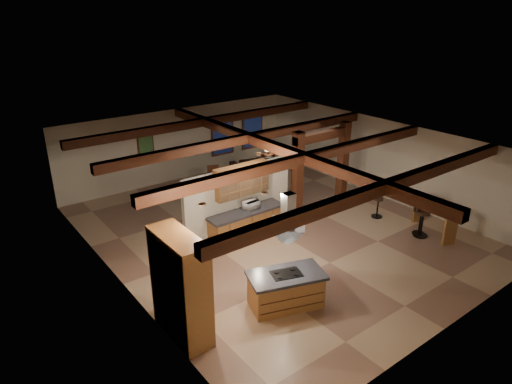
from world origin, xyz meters
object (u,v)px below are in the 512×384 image
kitchen_island (286,289)px  dining_table (235,190)px  bar_counter (435,214)px  sofa (254,163)px

kitchen_island → dining_table: size_ratio=1.08×
kitchen_island → dining_table: (2.76, 6.05, -0.12)m
dining_table → bar_counter: (3.40, -5.99, 0.32)m
sofa → kitchen_island: bearing=70.6°
dining_table → sofa: size_ratio=0.91×
kitchen_island → bar_counter: size_ratio=1.08×
kitchen_island → sofa: size_ratio=0.98×
dining_table → sofa: dining_table is taller
dining_table → sofa: bearing=47.2°
bar_counter → sofa: bearing=96.4°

